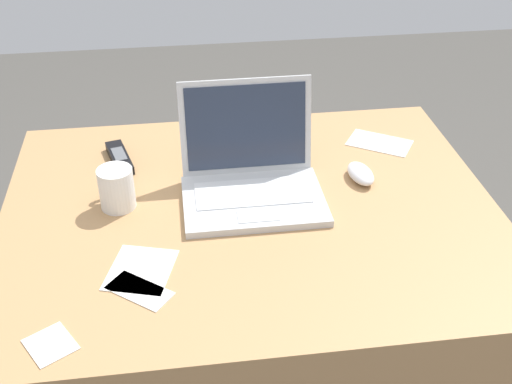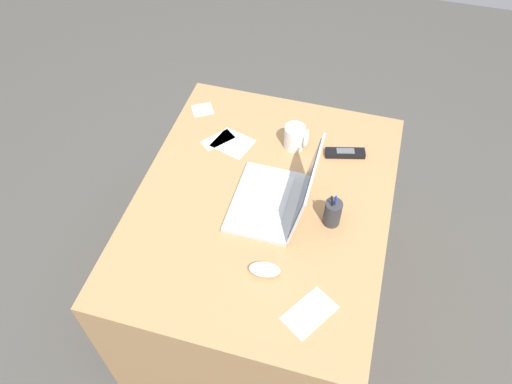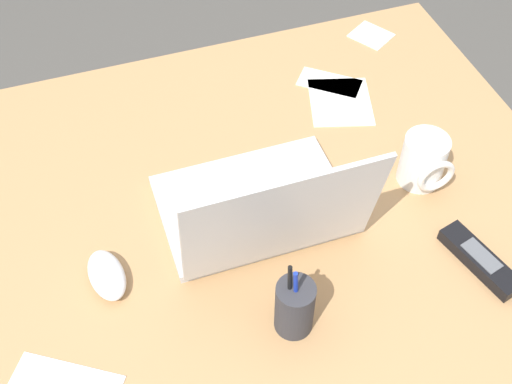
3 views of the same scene
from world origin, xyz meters
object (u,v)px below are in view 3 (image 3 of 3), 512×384
computer_mouse (107,275)px  coffee_mug_white (424,161)px  laptop (262,209)px  pen_holder (295,307)px  cordless_phone (480,260)px

computer_mouse → coffee_mug_white: 0.61m
laptop → pen_holder: laptop is taller
computer_mouse → cordless_phone: size_ratio=0.65×
laptop → pen_holder: (0.02, 0.20, 0.00)m
computer_mouse → coffee_mug_white: coffee_mug_white is taller
cordless_phone → pen_holder: 0.35m
coffee_mug_white → pen_holder: 0.40m
coffee_mug_white → laptop: bearing=1.7°
cordless_phone → coffee_mug_white: bearing=-88.5°
laptop → coffee_mug_white: size_ratio=3.31×
computer_mouse → cordless_phone: computer_mouse is taller
laptop → computer_mouse: size_ratio=3.17×
pen_holder → coffee_mug_white: bearing=-148.0°
laptop → cordless_phone: size_ratio=2.05×
laptop → cordless_phone: laptop is taller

